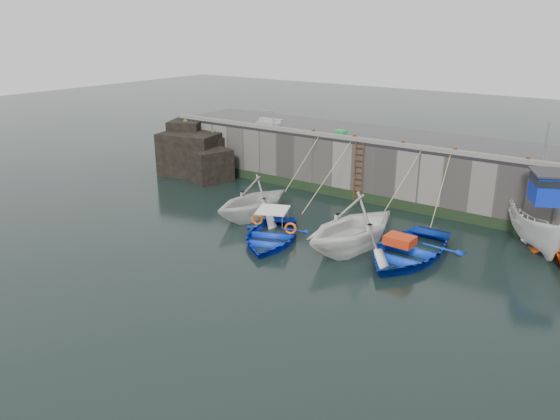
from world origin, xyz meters
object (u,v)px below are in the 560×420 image
Objects in this scene: bollard_a at (314,132)px; bollard_e at (528,160)px; boat_near_white at (253,217)px; boat_near_navy at (407,257)px; boat_near_blue at (270,240)px; bollard_b at (354,138)px; boat_near_blacktrim at (352,249)px; ladder at (358,172)px; boat_far_white at (542,221)px; bollard_c at (403,144)px; bollard_d at (455,151)px; fish_crate at (341,133)px.

bollard_a and bollard_e have the same top height.
boat_near_white reaches higher than boat_near_navy.
bollard_b reaches higher than boat_near_blue.
boat_near_blacktrim reaches higher than boat_near_blue.
ladder is 0.70× the size of boat_near_blue.
boat_near_blue is at bearing -138.78° from bollard_e.
bollard_e is (-1.08, 1.00, 2.29)m from boat_far_white.
boat_near_blacktrim is (5.79, -0.74, 0.00)m from boat_near_white.
bollard_c is (5.20, 0.00, 0.00)m from bollard_a.
boat_far_white is at bearing -4.20° from ladder.
boat_near_navy is at bearing -87.26° from bollard_d.
bollard_b is at bearing 74.18° from boat_near_white.
boat_near_navy reaches higher than boat_near_blue.
bollard_c is (3.95, -0.79, 0.00)m from fish_crate.
bollard_b is 2.70m from bollard_c.
fish_crate reaches higher than boat_near_white.
bollard_b and bollard_d have the same top height.
boat_far_white is at bearing 28.50° from boat_near_white.
bollard_b is at bearing 0.00° from bollard_a.
boat_near_white is 0.98× the size of boat_near_blue.
bollard_e reaches higher than boat_near_white.
bollard_a is (-1.25, -0.79, 0.00)m from fish_crate.
boat_near_white is 16.06× the size of bollard_c.
boat_near_blacktrim is 9.05m from fish_crate.
bollard_a and bollard_b have the same top height.
boat_near_white is at bearing -179.48° from boat_near_navy.
bollard_c is at bearing 107.22° from boat_near_blacktrim.
fish_crate is at bearing 146.63° from boat_far_white.
boat_near_blacktrim is 2.28m from boat_near_navy.
bollard_d reaches higher than boat_near_blue.
ladder is at bearing -171.33° from bollard_c.
boat_near_white reaches higher than boat_near_blue.
bollard_c is (2.70, 0.00, 0.00)m from bollard_b.
boat_near_blue is at bearing -74.74° from fish_crate.
bollard_d and bollard_e have the same top height.
bollard_e reaches higher than boat_near_blacktrim.
boat_near_blue is 5.83m from boat_near_navy.
boat_far_white reaches higher than boat_near_blacktrim.
ladder is at bearing 68.47° from boat_near_white.
boat_near_blacktrim is 18.38× the size of bollard_e.
bollard_c is at bearing 47.17° from boat_near_blue.
boat_near_blue is 0.89× the size of boat_near_blacktrim.
boat_near_blacktrim is 18.38× the size of bollard_a.
bollard_b reaches higher than ladder.
bollard_d is at bearing 142.81° from boat_far_white.
boat_near_navy is at bearing 6.77° from boat_near_white.
bollard_a is (-2.51, 7.43, 3.30)m from boat_near_blue.
bollard_d is 1.00× the size of bollard_e.
boat_near_blue is 16.37× the size of bollard_c.
boat_near_blue is 9.70m from bollard_d.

